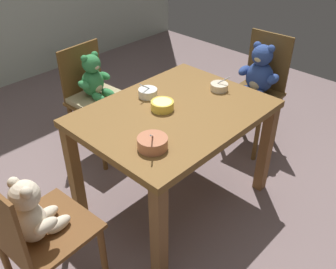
% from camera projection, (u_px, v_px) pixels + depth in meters
% --- Properties ---
extents(ground_plane, '(5.20, 5.20, 0.04)m').
position_uv_depth(ground_plane, '(173.00, 200.00, 2.64)').
color(ground_plane, slate).
extents(dining_table, '(1.12, 0.85, 0.71)m').
position_uv_depth(dining_table, '(174.00, 125.00, 2.29)').
color(dining_table, brown).
rests_on(dining_table, ground_plane).
extents(teddy_chair_far_center, '(0.43, 0.44, 0.86)m').
position_uv_depth(teddy_chair_far_center, '(96.00, 90.00, 2.82)').
color(teddy_chair_far_center, brown).
rests_on(teddy_chair_far_center, ground_plane).
extents(teddy_chair_near_left, '(0.43, 0.43, 0.88)m').
position_uv_depth(teddy_chair_near_left, '(33.00, 224.00, 1.72)').
color(teddy_chair_near_left, brown).
rests_on(teddy_chair_near_left, ground_plane).
extents(teddy_chair_near_right, '(0.42, 0.40, 0.91)m').
position_uv_depth(teddy_chair_near_right, '(258.00, 79.00, 2.90)').
color(teddy_chair_near_right, brown).
rests_on(teddy_chair_near_right, ground_plane).
extents(porridge_bowl_cream_near_right, '(0.11, 0.12, 0.10)m').
position_uv_depth(porridge_bowl_cream_near_right, '(219.00, 87.00, 2.43)').
color(porridge_bowl_cream_near_right, beige).
rests_on(porridge_bowl_cream_near_right, dining_table).
extents(porridge_bowl_yellow_center, '(0.14, 0.14, 0.05)m').
position_uv_depth(porridge_bowl_yellow_center, '(162.00, 105.00, 2.22)').
color(porridge_bowl_yellow_center, yellow).
rests_on(porridge_bowl_yellow_center, dining_table).
extents(porridge_bowl_terracotta_near_left, '(0.16, 0.16, 0.14)m').
position_uv_depth(porridge_bowl_terracotta_near_left, '(153.00, 143.00, 1.89)').
color(porridge_bowl_terracotta_near_left, '#BD7150').
rests_on(porridge_bowl_terracotta_near_left, dining_table).
extents(porridge_bowl_white_far_center, '(0.13, 0.12, 0.11)m').
position_uv_depth(porridge_bowl_white_far_center, '(148.00, 93.00, 2.36)').
color(porridge_bowl_white_far_center, silver).
rests_on(porridge_bowl_white_far_center, dining_table).
extents(metal_pail, '(0.23, 0.23, 0.23)m').
position_uv_depth(metal_pail, '(81.00, 66.00, 4.25)').
color(metal_pail, '#93969B').
rests_on(metal_pail, ground_plane).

